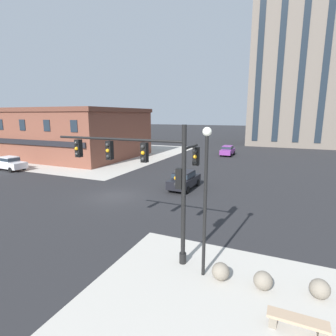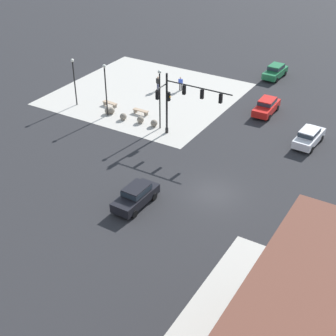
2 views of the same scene
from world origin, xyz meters
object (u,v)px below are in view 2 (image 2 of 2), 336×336
object	(u,v)px
pedestrian_at_curb	(158,82)
car_main_southbound_near	(267,106)
car_cross_eastbound	(136,195)
bench_near_signal	(141,111)
street_lamp_corner_near	(160,93)
pedestrian_near_bench	(181,83)
street_lamp_corner_far	(74,76)
traffic_signal_main	(180,99)
bollard_sphere_curb_c	(123,117)
bollard_sphere_curb_e	(108,111)
car_cross_westbound	(309,136)
street_lamp_mid_sidewalk	(106,84)
bollard_sphere_curb_d	(111,110)
bollard_sphere_curb_a	(154,123)
bench_mid_block	(110,104)
bollard_sphere_curb_b	(140,120)
car_main_southbound_far	(275,71)

from	to	relation	value
pedestrian_at_curb	car_main_southbound_near	size ratio (longest dim) A/B	0.40
car_cross_eastbound	pedestrian_at_curb	bearing A→B (deg)	-62.27
bench_near_signal	street_lamp_corner_near	size ratio (longest dim) A/B	0.29
pedestrian_near_bench	street_lamp_corner_far	world-z (taller)	street_lamp_corner_far
traffic_signal_main	bollard_sphere_curb_c	world-z (taller)	traffic_signal_main
bollard_sphere_curb_e	car_cross_westbound	bearing A→B (deg)	-168.07
bollard_sphere_curb_c	street_lamp_mid_sidewalk	distance (m)	3.82
traffic_signal_main	car_cross_westbound	xyz separation A→B (m)	(-11.44, -5.09, -3.23)
street_lamp_mid_sidewalk	car_cross_westbound	size ratio (longest dim) A/B	1.28
bollard_sphere_curb_d	car_cross_westbound	xyz separation A→B (m)	(-20.52, -4.19, 0.55)
pedestrian_at_curb	street_lamp_mid_sidewalk	bearing A→B (deg)	83.42
bollard_sphere_curb_e	bollard_sphere_curb_d	bearing A→B (deg)	-144.34
bollard_sphere_curb_e	street_lamp_corner_far	xyz separation A→B (m)	(4.47, -0.07, 3.01)
bollard_sphere_curb_d	car_cross_eastbound	size ratio (longest dim) A/B	0.16
car_cross_westbound	bollard_sphere_curb_d	bearing A→B (deg)	11.53
street_lamp_mid_sidewalk	car_main_southbound_near	bearing A→B (deg)	-147.34
bollard_sphere_curb_c	bollard_sphere_curb_e	bearing A→B (deg)	-8.56
pedestrian_at_curb	bench_near_signal	bearing A→B (deg)	106.00
bollard_sphere_curb_e	street_lamp_mid_sidewalk	size ratio (longest dim) A/B	0.13
bollard_sphere_curb_a	bench_mid_block	xyz separation A→B (m)	(6.89, -1.62, -0.04)
bench_near_signal	car_main_southbound_near	distance (m)	13.67
street_lamp_mid_sidewalk	bollard_sphere_curb_a	bearing A→B (deg)	-175.81
bollard_sphere_curb_b	street_lamp_corner_near	distance (m)	4.25
bench_near_signal	pedestrian_at_curb	distance (m)	6.87
bollard_sphere_curb_c	street_lamp_corner_near	xyz separation A→B (m)	(-4.39, -0.34, 3.49)
pedestrian_near_bench	car_cross_westbound	bearing A→B (deg)	163.00
car_cross_eastbound	street_lamp_corner_near	bearing A→B (deg)	-66.29
street_lamp_corner_near	car_main_southbound_near	distance (m)	12.38
bollard_sphere_curb_a	bollard_sphere_curb_b	distance (m)	1.66
traffic_signal_main	car_main_southbound_far	world-z (taller)	traffic_signal_main
pedestrian_at_curb	street_lamp_mid_sidewalk	distance (m)	9.14
pedestrian_near_bench	pedestrian_at_curb	bearing A→B (deg)	30.21
traffic_signal_main	street_lamp_mid_sidewalk	distance (m)	9.17
car_cross_westbound	street_lamp_mid_sidewalk	bearing A→B (deg)	13.09
bollard_sphere_curb_b	bench_near_signal	world-z (taller)	bollard_sphere_curb_b
bollard_sphere_curb_a	street_lamp_mid_sidewalk	bearing A→B (deg)	4.19
bollard_sphere_curb_c	bollard_sphere_curb_e	world-z (taller)	same
car_main_southbound_far	pedestrian_near_bench	bearing A→B (deg)	49.90
street_lamp_mid_sidewalk	car_cross_eastbound	world-z (taller)	street_lamp_mid_sidewalk
street_lamp_mid_sidewalk	bench_mid_block	bearing A→B (deg)	-59.50
bollard_sphere_curb_b	bench_mid_block	xyz separation A→B (m)	(5.24, -1.67, -0.04)
bollard_sphere_curb_d	pedestrian_near_bench	bearing A→B (deg)	-109.00
traffic_signal_main	car_main_southbound_near	distance (m)	11.47
street_lamp_corner_near	street_lamp_corner_far	world-z (taller)	street_lamp_corner_near
traffic_signal_main	bench_near_signal	world-z (taller)	traffic_signal_main
bollard_sphere_curb_b	car_main_southbound_far	world-z (taller)	car_main_southbound_far
bollard_sphere_curb_a	car_cross_eastbound	distance (m)	13.86
bollard_sphere_curb_a	bench_mid_block	size ratio (longest dim) A/B	0.40
bollard_sphere_curb_c	street_lamp_corner_near	size ratio (longest dim) A/B	0.12
car_main_southbound_near	bollard_sphere_curb_b	bearing A→B (deg)	40.46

